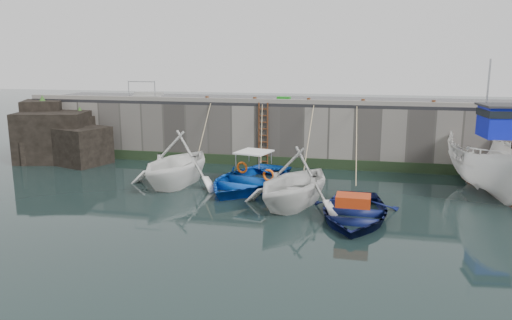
% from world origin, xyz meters
% --- Properties ---
extents(ground, '(120.00, 120.00, 0.00)m').
position_xyz_m(ground, '(0.00, 0.00, 0.00)').
color(ground, black).
rests_on(ground, ground).
extents(quay_back, '(30.00, 5.00, 3.00)m').
position_xyz_m(quay_back, '(0.00, 12.50, 1.50)').
color(quay_back, slate).
rests_on(quay_back, ground).
extents(road_back, '(30.00, 5.00, 0.16)m').
position_xyz_m(road_back, '(0.00, 12.50, 3.08)').
color(road_back, black).
rests_on(road_back, quay_back).
extents(kerb_back, '(30.00, 0.30, 0.20)m').
position_xyz_m(kerb_back, '(0.00, 10.15, 3.26)').
color(kerb_back, slate).
rests_on(kerb_back, road_back).
extents(algae_back, '(30.00, 0.08, 0.50)m').
position_xyz_m(algae_back, '(0.00, 9.96, 0.25)').
color(algae_back, black).
rests_on(algae_back, ground).
extents(rock_outcrop, '(5.85, 4.24, 3.41)m').
position_xyz_m(rock_outcrop, '(-12.92, 9.11, 1.26)').
color(rock_outcrop, black).
rests_on(rock_outcrop, ground).
extents(ladder, '(0.51, 0.08, 3.20)m').
position_xyz_m(ladder, '(-2.00, 9.91, 1.59)').
color(ladder, '#3F1E0F').
rests_on(ladder, ground).
extents(boat_near_white, '(4.90, 5.49, 2.62)m').
position_xyz_m(boat_near_white, '(-4.87, 5.51, 0.00)').
color(boat_near_white, white).
rests_on(boat_near_white, ground).
extents(boat_near_white_rope, '(0.04, 3.27, 3.10)m').
position_xyz_m(boat_near_white_rope, '(-4.87, 9.00, 0.00)').
color(boat_near_white_rope, tan).
rests_on(boat_near_white_rope, ground).
extents(boat_near_blue, '(5.19, 6.32, 1.14)m').
position_xyz_m(boat_near_blue, '(-1.78, 5.80, 0.00)').
color(boat_near_blue, '#0B40AC').
rests_on(boat_near_blue, ground).
extents(boat_near_blue_rope, '(0.04, 3.11, 3.10)m').
position_xyz_m(boat_near_blue_rope, '(-1.78, 9.15, 0.00)').
color(boat_near_blue_rope, tan).
rests_on(boat_near_blue_rope, ground).
extents(boat_near_blacktrim, '(5.35, 5.75, 2.47)m').
position_xyz_m(boat_near_blacktrim, '(0.51, 3.52, 0.00)').
color(boat_near_blacktrim, silver).
rests_on(boat_near_blacktrim, ground).
extents(boat_near_blacktrim_rope, '(0.04, 4.75, 3.10)m').
position_xyz_m(boat_near_blacktrim_rope, '(0.51, 8.01, 0.00)').
color(boat_near_blacktrim_rope, tan).
rests_on(boat_near_blacktrim_rope, ground).
extents(boat_near_navy, '(3.50, 4.82, 0.98)m').
position_xyz_m(boat_near_navy, '(2.71, 2.51, 0.00)').
color(boat_near_navy, '#09103C').
rests_on(boat_near_navy, ground).
extents(boat_near_navy_rope, '(0.04, 5.63, 3.10)m').
position_xyz_m(boat_near_navy_rope, '(2.71, 7.51, 0.00)').
color(boat_near_navy_rope, tan).
rests_on(boat_near_navy_rope, ground).
extents(boat_far_white, '(3.39, 7.20, 5.68)m').
position_xyz_m(boat_far_white, '(8.05, 7.27, 1.13)').
color(boat_far_white, white).
rests_on(boat_far_white, ground).
extents(fish_crate, '(0.69, 0.40, 0.28)m').
position_xyz_m(fish_crate, '(-1.12, 10.80, 3.30)').
color(fish_crate, '#188418').
rests_on(fish_crate, road_back).
extents(railing, '(1.60, 1.05, 1.00)m').
position_xyz_m(railing, '(-8.75, 11.25, 3.36)').
color(railing, '#A5A8AD').
rests_on(railing, road_back).
extents(bollard_a, '(0.18, 0.18, 0.28)m').
position_xyz_m(bollard_a, '(-5.00, 10.25, 3.30)').
color(bollard_a, '#3F1E0F').
rests_on(bollard_a, road_back).
extents(bollard_b, '(0.18, 0.18, 0.28)m').
position_xyz_m(bollard_b, '(-2.50, 10.25, 3.30)').
color(bollard_b, '#3F1E0F').
rests_on(bollard_b, road_back).
extents(bollard_c, '(0.18, 0.18, 0.28)m').
position_xyz_m(bollard_c, '(0.20, 10.25, 3.30)').
color(bollard_c, '#3F1E0F').
rests_on(bollard_c, road_back).
extents(bollard_d, '(0.18, 0.18, 0.28)m').
position_xyz_m(bollard_d, '(2.80, 10.25, 3.30)').
color(bollard_d, '#3F1E0F').
rests_on(bollard_d, road_back).
extents(bollard_e, '(0.18, 0.18, 0.28)m').
position_xyz_m(bollard_e, '(6.00, 10.25, 3.30)').
color(bollard_e, '#3F1E0F').
rests_on(bollard_e, road_back).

